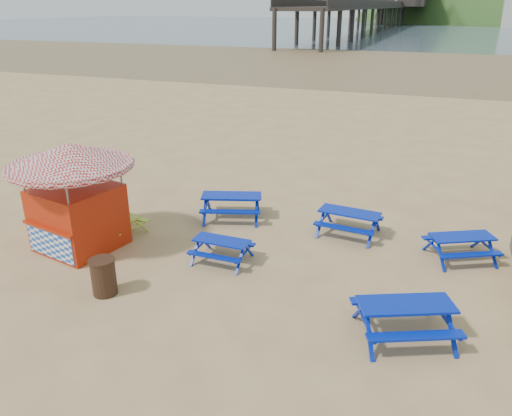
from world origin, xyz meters
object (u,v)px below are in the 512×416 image
at_px(picnic_table_blue_b, 349,223).
at_px(litter_bin, 104,276).
at_px(picnic_table_yellow, 117,224).
at_px(picnic_table_blue_a, 232,206).
at_px(ice_cream_kiosk, 74,183).

bearing_deg(picnic_table_blue_b, litter_bin, -126.54).
height_order(picnic_table_blue_b, litter_bin, litter_bin).
relative_size(picnic_table_blue_b, litter_bin, 2.07).
distance_m(picnic_table_yellow, litter_bin, 3.55).
xyz_separation_m(picnic_table_yellow, litter_bin, (1.81, -3.05, 0.14)).
relative_size(picnic_table_blue_b, picnic_table_yellow, 1.07).
relative_size(picnic_table_blue_a, litter_bin, 2.49).
xyz_separation_m(picnic_table_blue_a, litter_bin, (-1.04, -5.48, 0.07)).
bearing_deg(picnic_table_blue_b, picnic_table_yellow, -154.43).
bearing_deg(picnic_table_yellow, picnic_table_blue_b, 31.49).
height_order(picnic_table_blue_a, picnic_table_blue_b, picnic_table_blue_a).
xyz_separation_m(picnic_table_blue_a, ice_cream_kiosk, (-3.29, -3.55, 1.57)).
relative_size(picnic_table_yellow, ice_cream_kiosk, 0.44).
relative_size(ice_cream_kiosk, litter_bin, 4.38).
bearing_deg(ice_cream_kiosk, picnic_table_blue_b, 38.28).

